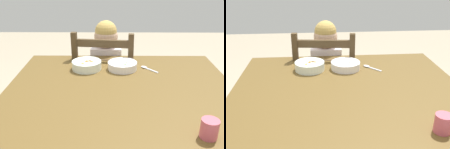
{
  "view_description": "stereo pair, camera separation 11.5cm",
  "coord_description": "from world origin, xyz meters",
  "views": [
    {
      "loc": [
        -0.04,
        -1.21,
        1.32
      ],
      "look_at": [
        -0.05,
        0.09,
        0.76
      ],
      "focal_mm": 41.69,
      "sensor_mm": 36.0,
      "label": 1
    },
    {
      "loc": [
        -0.15,
        -1.2,
        1.32
      ],
      "look_at": [
        -0.05,
        0.09,
        0.76
      ],
      "focal_mm": 41.69,
      "sensor_mm": 36.0,
      "label": 2
    }
  ],
  "objects": [
    {
      "name": "dining_table",
      "position": [
        0.0,
        0.0,
        0.62
      ],
      "size": [
        1.22,
        1.07,
        0.71
      ],
      "color": "brown",
      "rests_on": "ground"
    },
    {
      "name": "dining_chair",
      "position": [
        -0.1,
        0.59,
        0.44
      ],
      "size": [
        0.46,
        0.46,
        0.9
      ],
      "color": "#4A3720",
      "rests_on": "ground"
    },
    {
      "name": "child_figure",
      "position": [
        -0.1,
        0.58,
        0.62
      ],
      "size": [
        0.32,
        0.31,
        0.95
      ],
      "color": "white",
      "rests_on": "ground"
    },
    {
      "name": "bowl_of_peas",
      "position": [
        0.01,
        0.29,
        0.74
      ],
      "size": [
        0.18,
        0.18,
        0.05
      ],
      "color": "white",
      "rests_on": "dining_table"
    },
    {
      "name": "bowl_of_carrots",
      "position": [
        -0.21,
        0.29,
        0.74
      ],
      "size": [
        0.18,
        0.18,
        0.05
      ],
      "color": "white",
      "rests_on": "dining_table"
    },
    {
      "name": "spoon",
      "position": [
        0.16,
        0.29,
        0.72
      ],
      "size": [
        0.11,
        0.12,
        0.01
      ],
      "color": "silver",
      "rests_on": "dining_table"
    },
    {
      "name": "drinking_cup",
      "position": [
        0.32,
        -0.39,
        0.75
      ],
      "size": [
        0.07,
        0.07,
        0.08
      ],
      "primitive_type": "cylinder",
      "color": "#CF596A",
      "rests_on": "dining_table"
    }
  ]
}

